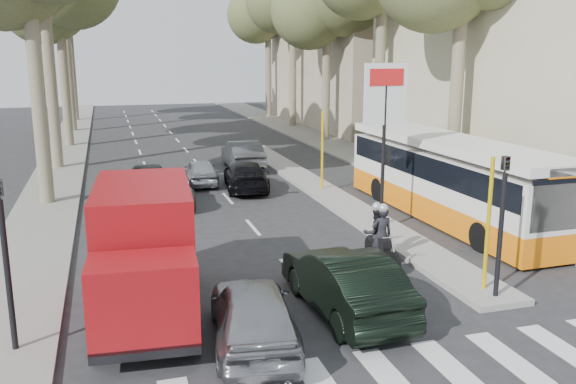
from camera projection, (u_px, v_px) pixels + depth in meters
name	position (u px, v px, depth m)	size (l,w,h in m)	color
ground	(348.00, 294.00, 15.34)	(120.00, 120.00, 0.00)	#28282B
sidewalk_right	(326.00, 142.00, 41.07)	(3.20, 70.00, 0.12)	gray
median_left	(68.00, 146.00, 39.24)	(2.40, 64.00, 0.12)	gray
traffic_island	(322.00, 190.00, 26.50)	(1.50, 26.00, 0.16)	gray
building_far	(369.00, 27.00, 49.63)	(11.00, 20.00, 16.00)	#B7A88E
billboard	(384.00, 122.00, 20.09)	(1.50, 12.10, 5.60)	yellow
traffic_light_island	(503.00, 203.00, 14.29)	(0.16, 0.41, 3.60)	black
traffic_light_left	(3.00, 236.00, 11.72)	(0.16, 0.41, 3.60)	black
tree_r_e	(269.00, 2.00, 54.92)	(7.40, 7.20, 14.10)	#6B604C
silver_hatchback	(253.00, 313.00, 12.50)	(1.66, 4.13, 1.41)	#929399
dark_hatchback	(345.00, 282.00, 14.09)	(1.60, 4.58, 1.51)	black
queue_car_a	(164.00, 189.00, 24.27)	(2.08, 4.51, 1.25)	#55595D
queue_car_b	(246.00, 176.00, 26.84)	(1.78, 4.37, 1.27)	black
queue_car_c	(201.00, 172.00, 27.96)	(1.39, 3.46, 1.18)	#A6A7AE
queue_car_d	(243.00, 155.00, 31.63)	(1.58, 4.54, 1.50)	#4B4D53
queue_car_e	(148.00, 179.00, 26.13)	(1.80, 4.43, 1.28)	black
red_truck	(144.00, 250.00, 13.78)	(2.50, 5.71, 2.97)	black
city_bus	(450.00, 177.00, 21.95)	(2.72, 11.33, 2.97)	orange
motorcycle	(379.00, 235.00, 17.40)	(0.77, 2.14, 1.82)	black
pedestrian_near	(508.00, 199.00, 21.30)	(0.95, 0.47, 1.63)	#393149
pedestrian_far	(445.00, 180.00, 24.43)	(1.06, 0.47, 1.64)	#715F54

